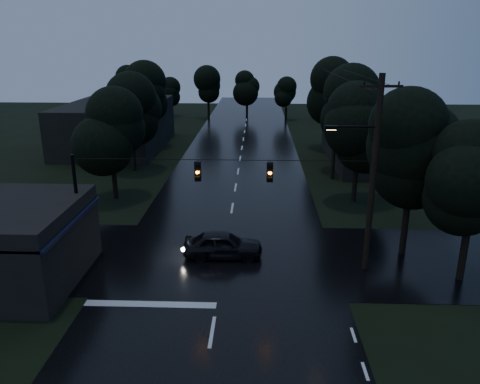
{
  "coord_description": "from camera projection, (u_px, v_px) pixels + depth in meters",
  "views": [
    {
      "loc": [
        1.79,
        -11.44,
        11.36
      ],
      "look_at": [
        0.78,
        14.47,
        3.02
      ],
      "focal_mm": 35.0,
      "sensor_mm": 36.0,
      "label": 1
    }
  ],
  "objects": [
    {
      "name": "anchor_pole_left",
      "position": [
        78.0,
        211.0,
        24.25
      ],
      "size": [
        0.18,
        0.18,
        6.0
      ],
      "primitive_type": "cylinder",
      "color": "black",
      "rests_on": "ground"
    },
    {
      "name": "cross_street",
      "position": [
        224.0,
        257.0,
        25.84
      ],
      "size": [
        60.0,
        9.0,
        0.02
      ],
      "primitive_type": "cube",
      "color": "black",
      "rests_on": "ground"
    },
    {
      "name": "tree_left_b",
      "position": [
        130.0,
        110.0,
        41.6
      ],
      "size": [
        4.2,
        4.2,
        8.85
      ],
      "color": "black",
      "rests_on": "ground"
    },
    {
      "name": "tree_right_a",
      "position": [
        359.0,
        126.0,
        33.3
      ],
      "size": [
        4.2,
        4.2,
        8.85
      ],
      "color": "black",
      "rests_on": "ground"
    },
    {
      "name": "car",
      "position": [
        223.0,
        245.0,
        25.71
      ],
      "size": [
        4.37,
        1.88,
        1.47
      ],
      "primitive_type": "imported",
      "rotation": [
        0.0,
        0.0,
        1.6
      ],
      "color": "black",
      "rests_on": "ground"
    },
    {
      "name": "tree_left_a",
      "position": [
        110.0,
        130.0,
        34.08
      ],
      "size": [
        3.92,
        3.92,
        8.26
      ],
      "color": "black",
      "rests_on": "ground"
    },
    {
      "name": "utility_pole_far",
      "position": [
        335.0,
        135.0,
        39.57
      ],
      "size": [
        2.0,
        0.3,
        7.5
      ],
      "color": "black",
      "rests_on": "ground"
    },
    {
      "name": "tree_right_c",
      "position": [
        337.0,
        91.0,
        50.15
      ],
      "size": [
        4.76,
        4.76,
        10.03
      ],
      "color": "black",
      "rests_on": "ground"
    },
    {
      "name": "tree_left_c",
      "position": [
        149.0,
        94.0,
        51.02
      ],
      "size": [
        4.48,
        4.48,
        9.44
      ],
      "color": "black",
      "rests_on": "ground"
    },
    {
      "name": "building_far_left",
      "position": [
        117.0,
        125.0,
        52.23
      ],
      "size": [
        10.0,
        16.0,
        5.0
      ],
      "primitive_type": "cube",
      "color": "black",
      "rests_on": "ground"
    },
    {
      "name": "main_road",
      "position": [
        238.0,
        172.0,
        42.96
      ],
      "size": [
        12.0,
        120.0,
        0.02
      ],
      "primitive_type": "cube",
      "color": "black",
      "rests_on": "ground"
    },
    {
      "name": "tree_right_b",
      "position": [
        348.0,
        106.0,
        40.77
      ],
      "size": [
        4.48,
        4.48,
        9.44
      ],
      "color": "black",
      "rests_on": "ground"
    },
    {
      "name": "utility_pole_main",
      "position": [
        372.0,
        172.0,
        23.01
      ],
      "size": [
        3.5,
        0.3,
        10.0
      ],
      "color": "black",
      "rests_on": "ground"
    },
    {
      "name": "tree_corner_near",
      "position": [
        414.0,
        149.0,
        24.59
      ],
      "size": [
        4.48,
        4.48,
        9.44
      ],
      "color": "black",
      "rests_on": "ground"
    },
    {
      "name": "span_signals",
      "position": [
        233.0,
        171.0,
        23.26
      ],
      "size": [
        15.0,
        0.37,
        1.12
      ],
      "color": "black",
      "rests_on": "ground"
    },
    {
      "name": "building_far_right",
      "position": [
        383.0,
        140.0,
        45.58
      ],
      "size": [
        10.0,
        14.0,
        4.4
      ],
      "primitive_type": "cube",
      "color": "black",
      "rests_on": "ground"
    },
    {
      "name": "tree_corner_far",
      "position": [
        475.0,
        179.0,
        21.89
      ],
      "size": [
        3.92,
        3.92,
        8.26
      ],
      "color": "black",
      "rests_on": "ground"
    }
  ]
}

